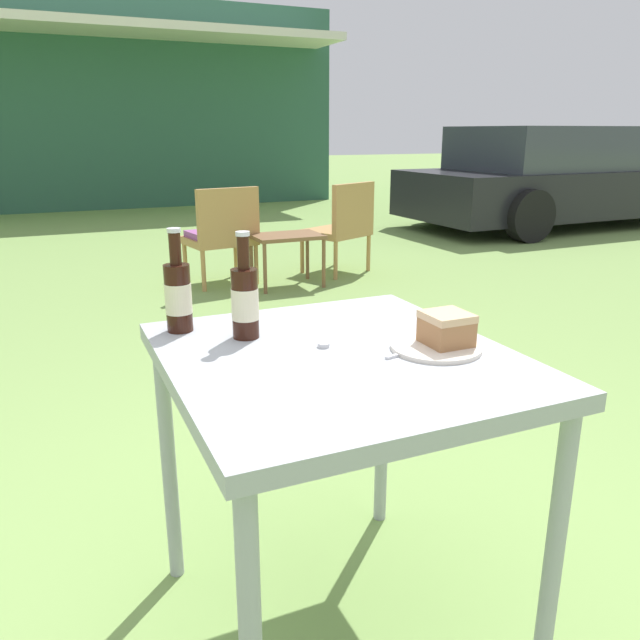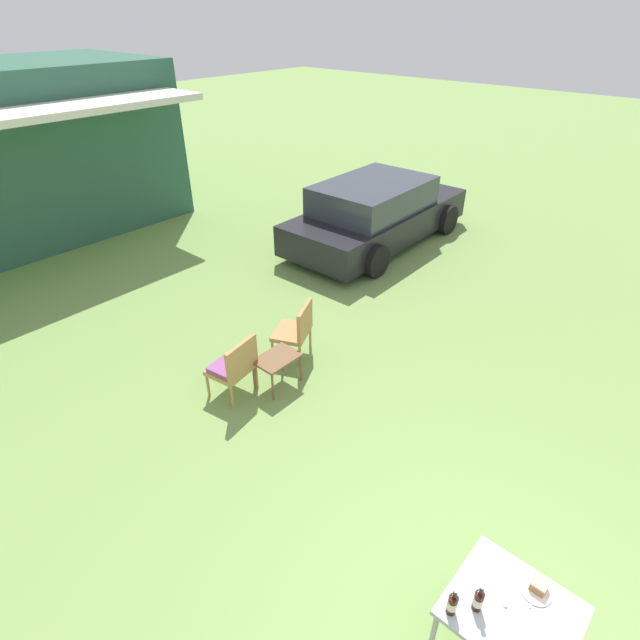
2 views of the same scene
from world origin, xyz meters
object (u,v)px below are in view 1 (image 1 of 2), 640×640
Objects in this scene: wicker_chair_plain at (343,224)px; patio_table at (338,385)px; wicker_chair_cushioned at (222,232)px; cake_on_plate at (442,335)px; parked_car at (557,179)px; garden_side_table at (287,241)px; cola_bottle_far at (178,295)px; cola_bottle_near at (245,300)px.

wicker_chair_plain reaches higher than patio_table.
wicker_chair_cushioned is 3.87× the size of cake_on_plate.
cake_on_plate is at bearing -16.41° from patio_table.
parked_car is 5.32× the size of wicker_chair_cushioned.
wicker_chair_plain is at bearing 22.02° from garden_side_table.
parked_car is 5.23m from wicker_chair_cushioned.
cola_bottle_far is at bearing 144.17° from cake_on_plate.
cola_bottle_far is at bearing 64.17° from wicker_chair_cushioned.
wicker_chair_plain is (1.09, -0.01, 0.01)m from wicker_chair_cushioned.
wicker_chair_plain is at bearing 170.17° from wicker_chair_cushioned.
parked_car is 7.71m from cake_on_plate.
wicker_chair_plain is 4.19m from cake_on_plate.
cake_on_plate is at bearing 42.18° from wicker_chair_plain.
parked_car is 4.88m from garden_side_table.
garden_side_table is at bearing -2.98° from wicker_chair_plain.
cake_on_plate reaches higher than wicker_chair_plain.
cola_bottle_far reaches higher than wicker_chair_cushioned.
wicker_chair_cushioned is 3.13× the size of cola_bottle_near.
wicker_chair_plain is 3.13× the size of cola_bottle_far.
cola_bottle_near is at bearing 35.79° from wicker_chair_plain.
cola_bottle_near reaches higher than cake_on_plate.
parked_car is 4.20m from wicker_chair_plain.
patio_table is 0.30m from cola_bottle_near.
cola_bottle_near reaches higher than wicker_chair_cushioned.
cola_bottle_far reaches higher than wicker_chair_plain.
patio_table is at bearing -109.11° from garden_side_table.
parked_car reaches higher than cola_bottle_far.
patio_table is 3.18× the size of cola_bottle_near.
patio_table is 0.27m from cake_on_plate.
wicker_chair_cushioned is 3.66m from cola_bottle_far.
cake_on_plate is (-0.52, -3.86, 0.35)m from wicker_chair_cushioned.
wicker_chair_plain is 1.45× the size of garden_side_table.
cola_bottle_near is (-0.39, 0.26, 0.06)m from cake_on_plate.
cola_bottle_near reaches higher than patio_table.
cola_bottle_far reaches higher than patio_table.
garden_side_table is at bearing 64.84° from cola_bottle_far.
cola_bottle_far is at bearing -115.16° from garden_side_table.
cola_bottle_far is at bearing -141.59° from parked_car.
parked_car is 7.82m from cola_bottle_near.
cola_bottle_far is (-1.51, -3.22, 0.47)m from garden_side_table.
parked_car is at bearing 39.55° from cola_bottle_far.
cola_bottle_near is at bearing -40.79° from cola_bottle_far.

